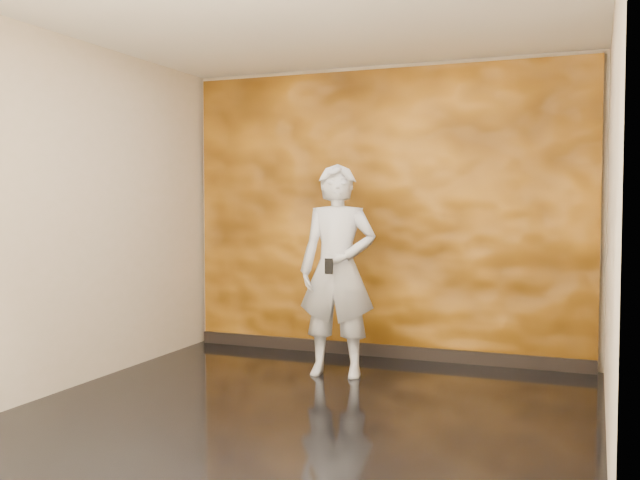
{
  "coord_description": "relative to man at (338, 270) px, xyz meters",
  "views": [
    {
      "loc": [
        1.92,
        -4.63,
        1.49
      ],
      "look_at": [
        -0.13,
        0.62,
        1.19
      ],
      "focal_mm": 40.0,
      "sensor_mm": 36.0,
      "label": 1
    }
  ],
  "objects": [
    {
      "name": "room",
      "position": [
        0.15,
        -1.09,
        0.49
      ],
      "size": [
        4.02,
        4.02,
        2.81
      ],
      "color": "black",
      "rests_on": "ground"
    },
    {
      "name": "feature_wall",
      "position": [
        0.15,
        0.87,
        0.47
      ],
      "size": [
        3.9,
        0.06,
        2.75
      ],
      "primitive_type": "cube",
      "color": "orange",
      "rests_on": "ground"
    },
    {
      "name": "baseboard",
      "position": [
        0.15,
        0.83,
        -0.85
      ],
      "size": [
        3.9,
        0.04,
        0.12
      ],
      "primitive_type": "cube",
      "color": "black",
      "rests_on": "ground"
    },
    {
      "name": "man",
      "position": [
        0.0,
        0.0,
        0.0
      ],
      "size": [
        0.71,
        0.51,
        1.81
      ],
      "primitive_type": "imported",
      "rotation": [
        0.0,
        0.0,
        0.13
      ],
      "color": "#989BA6",
      "rests_on": "ground"
    },
    {
      "name": "phone",
      "position": [
        0.02,
        -0.27,
        0.06
      ],
      "size": [
        0.07,
        0.02,
        0.13
      ],
      "primitive_type": "cube",
      "rotation": [
        0.0,
        0.0,
        0.02
      ],
      "color": "black",
      "rests_on": "man"
    }
  ]
}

